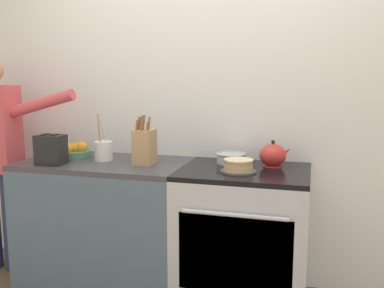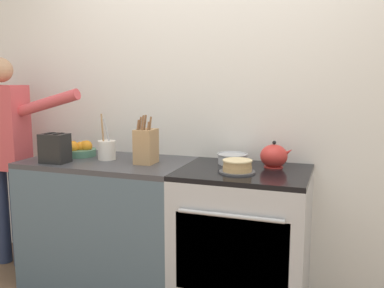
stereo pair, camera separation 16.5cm
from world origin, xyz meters
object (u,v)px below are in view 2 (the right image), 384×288
person_baker (6,144)px  mixing_bowl (232,159)px  tea_kettle (274,156)px  stove_range (243,238)px  layer_cake (237,167)px  toaster (55,148)px  fruit_bowl (80,150)px  utensil_crock (107,150)px  knife_block (146,146)px

person_baker → mixing_bowl: bearing=-8.0°
tea_kettle → person_baker: 1.99m
mixing_bowl → person_baker: (-1.71, -0.16, 0.03)m
stove_range → layer_cake: bearing=-105.1°
tea_kettle → layer_cake: bearing=-129.1°
tea_kettle → stove_range: bearing=-138.5°
mixing_bowl → toaster: size_ratio=1.02×
stove_range → toaster: size_ratio=4.44×
fruit_bowl → person_baker: person_baker is taller
layer_cake → utensil_crock: 0.96m
stove_range → person_baker: size_ratio=0.55×
utensil_crock → person_baker: bearing=-178.8°
fruit_bowl → toaster: 0.27m
utensil_crock → toaster: size_ratio=1.60×
toaster → stove_range: bearing=8.7°
stove_range → fruit_bowl: (-1.23, 0.08, 0.49)m
tea_kettle → mixing_bowl: bearing=175.5°
tea_kettle → toaster: toaster is taller
utensil_crock → toaster: 0.34m
tea_kettle → fruit_bowl: bearing=-177.3°
fruit_bowl → person_baker: size_ratio=0.15×
layer_cake → knife_block: 0.64m
person_baker → knife_block: bearing=-14.1°
utensil_crock → stove_range: bearing=-1.2°
person_baker → stove_range: bearing=-13.5°
stove_range → utensil_crock: 1.10m
fruit_bowl → mixing_bowl: bearing=4.5°
knife_block → person_baker: 1.17m
knife_block → utensil_crock: size_ratio=1.02×
mixing_bowl → toaster: (-1.13, -0.36, 0.06)m
layer_cake → knife_block: size_ratio=0.67×
tea_kettle → person_baker: size_ratio=0.13×
toaster → person_baker: 0.62m
stove_range → toaster: (-1.24, -0.19, 0.54)m
stove_range → knife_block: bearing=-179.0°
stove_range → utensil_crock: bearing=178.8°
knife_block → person_baker: size_ratio=0.20×
tea_kettle → toaster: size_ratio=1.06×
toaster → utensil_crock: bearing=37.9°
layer_cake → utensil_crock: utensil_crock is taller
mixing_bowl → utensil_crock: bearing=-170.4°
person_baker → tea_kettle: bearing=-9.4°
layer_cake → tea_kettle: size_ratio=1.03×
layer_cake → knife_block: knife_block is taller
stove_range → fruit_bowl: size_ratio=3.69×
mixing_bowl → layer_cake: bearing=-69.7°
utensil_crock → fruit_bowl: utensil_crock is taller
stove_range → layer_cake: (-0.02, -0.08, 0.48)m
stove_range → tea_kettle: tea_kettle is taller
mixing_bowl → utensil_crock: utensil_crock is taller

